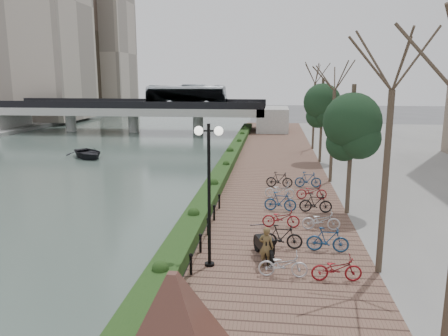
% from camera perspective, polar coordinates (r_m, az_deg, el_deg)
% --- Properties ---
extents(ground, '(220.00, 220.00, 0.00)m').
position_cam_1_polar(ground, '(15.50, -10.32, -16.52)').
color(ground, '#59595B').
rests_on(ground, ground).
extents(river_water, '(30.00, 130.00, 0.02)m').
position_cam_1_polar(river_water, '(43.21, -19.93, 1.26)').
color(river_water, '#4A5D53').
rests_on(river_water, ground).
extents(promenade, '(8.00, 75.00, 0.50)m').
position_cam_1_polar(promenade, '(31.34, 6.05, -1.37)').
color(promenade, brown).
rests_on(promenade, ground).
extents(hedge, '(1.10, 56.00, 0.60)m').
position_cam_1_polar(hedge, '(33.86, 0.35, 0.62)').
color(hedge, '#1C3A15').
rests_on(hedge, promenade).
extents(chain_fence, '(0.10, 14.10, 0.70)m').
position_cam_1_polar(chain_fence, '(16.59, -3.68, -11.15)').
color(chain_fence, black).
rests_on(chain_fence, promenade).
extents(granite_monument, '(5.16, 5.16, 2.69)m').
position_cam_1_polar(granite_monument, '(10.28, -6.59, -20.17)').
color(granite_monument, '#4B2620').
rests_on(granite_monument, promenade).
extents(lamppost, '(1.02, 0.32, 5.24)m').
position_cam_1_polar(lamppost, '(15.35, -1.99, 0.26)').
color(lamppost, black).
rests_on(lamppost, promenade).
extents(motorcycle, '(1.17, 1.92, 1.14)m').
position_cam_1_polar(motorcycle, '(16.90, 5.17, -9.92)').
color(motorcycle, black).
rests_on(motorcycle, promenade).
extents(pedestrian, '(0.62, 0.48, 1.51)m').
position_cam_1_polar(pedestrian, '(16.19, 5.54, -10.21)').
color(pedestrian, brown).
rests_on(pedestrian, promenade).
extents(bicycle_parking, '(2.40, 14.69, 1.00)m').
position_cam_1_polar(bicycle_parking, '(21.53, 9.82, -5.54)').
color(bicycle_parking, silver).
rests_on(bicycle_parking, promenade).
extents(street_trees, '(3.20, 37.12, 6.80)m').
position_cam_1_polar(street_trees, '(26.25, 14.87, 3.40)').
color(street_trees, '#382F21').
rests_on(street_trees, promenade).
extents(bridge, '(36.00, 10.77, 6.50)m').
position_cam_1_polar(bridge, '(60.78, -10.44, 7.77)').
color(bridge, '#9F9F9A').
rests_on(bridge, ground).
extents(boat, '(5.33, 5.41, 0.92)m').
position_cam_1_polar(boat, '(42.45, -17.37, 1.90)').
color(boat, black).
rests_on(boat, river_water).
extents(far_buildings, '(35.00, 38.00, 38.00)m').
position_cam_1_polar(far_buildings, '(91.72, -24.52, 16.16)').
color(far_buildings, '#A89B8C').
rests_on(far_buildings, far_bank).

